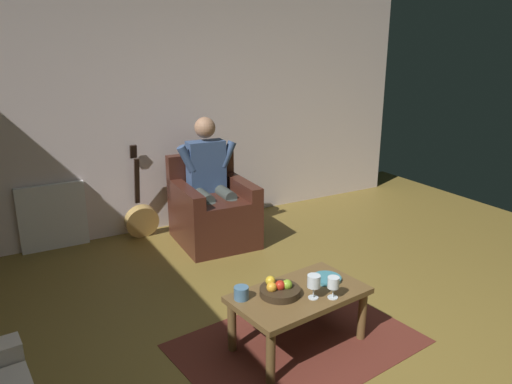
# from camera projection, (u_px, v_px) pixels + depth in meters

# --- Properties ---
(ground_plane) EXTENTS (7.45, 7.45, 0.00)m
(ground_plane) POSITION_uv_depth(u_px,v_px,m) (356.00, 373.00, 3.18)
(ground_plane) COLOR brown
(wall_back) EXTENTS (6.07, 0.06, 2.74)m
(wall_back) POSITION_uv_depth(u_px,v_px,m) (173.00, 105.00, 5.38)
(wall_back) COLOR silver
(wall_back) RESTS_ON ground
(rug) EXTENTS (1.74, 1.31, 0.01)m
(rug) POSITION_uv_depth(u_px,v_px,m) (298.00, 343.00, 3.49)
(rug) COLOR #58251B
(rug) RESTS_ON ground
(armchair) EXTENTS (0.77, 0.87, 0.89)m
(armchair) POSITION_uv_depth(u_px,v_px,m) (213.00, 212.00, 5.18)
(armchair) COLOR #411F16
(armchair) RESTS_ON ground
(person_seated) EXTENTS (0.65, 0.55, 1.30)m
(person_seated) POSITION_uv_depth(u_px,v_px,m) (210.00, 176.00, 5.12)
(person_seated) COLOR #385078
(person_seated) RESTS_ON ground
(coffee_table) EXTENTS (0.98, 0.63, 0.41)m
(coffee_table) POSITION_uv_depth(u_px,v_px,m) (299.00, 300.00, 3.39)
(coffee_table) COLOR brown
(coffee_table) RESTS_ON ground
(guitar) EXTENTS (0.36, 0.24, 1.00)m
(guitar) POSITION_uv_depth(u_px,v_px,m) (141.00, 218.00, 5.32)
(guitar) COLOR #AC8849
(guitar) RESTS_ON ground
(radiator) EXTENTS (0.65, 0.06, 0.68)m
(radiator) POSITION_uv_depth(u_px,v_px,m) (53.00, 217.00, 4.99)
(radiator) COLOR white
(radiator) RESTS_ON ground
(wine_glass_near) EXTENTS (0.09, 0.09, 0.17)m
(wine_glass_near) POSITION_uv_depth(u_px,v_px,m) (314.00, 282.00, 3.26)
(wine_glass_near) COLOR silver
(wine_glass_near) RESTS_ON coffee_table
(wine_glass_far) EXTENTS (0.08, 0.08, 0.15)m
(wine_glass_far) POSITION_uv_depth(u_px,v_px,m) (333.00, 284.00, 3.26)
(wine_glass_far) COLOR silver
(wine_glass_far) RESTS_ON coffee_table
(fruit_bowl) EXTENTS (0.27, 0.27, 0.11)m
(fruit_bowl) POSITION_uv_depth(u_px,v_px,m) (279.00, 290.00, 3.32)
(fruit_bowl) COLOR #322517
(fruit_bowl) RESTS_ON coffee_table
(decorative_dish) EXTENTS (0.21, 0.21, 0.02)m
(decorative_dish) POSITION_uv_depth(u_px,v_px,m) (327.00, 279.00, 3.53)
(decorative_dish) COLOR teal
(decorative_dish) RESTS_ON coffee_table
(candle_jar) EXTENTS (0.10, 0.10, 0.09)m
(candle_jar) POSITION_uv_depth(u_px,v_px,m) (241.00, 293.00, 3.27)
(candle_jar) COLOR #486F8F
(candle_jar) RESTS_ON coffee_table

